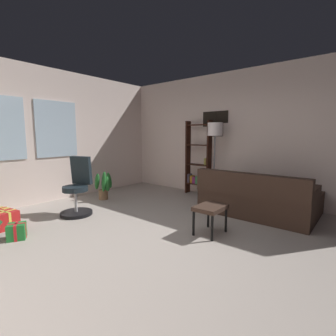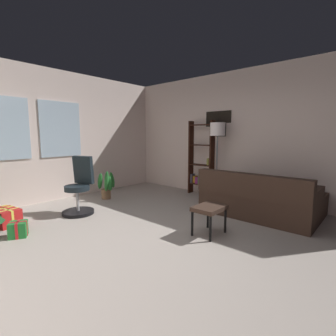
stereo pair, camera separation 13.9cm
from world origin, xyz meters
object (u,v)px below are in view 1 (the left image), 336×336
object	(u,v)px
footstool	(210,210)
bookshelf	(198,163)
gift_box_green	(17,231)
office_chair	(78,192)
floor_lamp	(215,136)
gift_box_red	(6,220)
couch	(262,199)
potted_plant	(104,186)

from	to	relation	value
footstool	bookshelf	distance (m)	2.48
gift_box_green	office_chair	world-z (taller)	office_chair
footstool	office_chair	size ratio (longest dim) A/B	0.45
floor_lamp	bookshelf	bearing A→B (deg)	66.65
office_chair	floor_lamp	world-z (taller)	floor_lamp
gift_box_red	office_chair	bearing A→B (deg)	-11.51
footstool	gift_box_green	distance (m)	2.74
couch	gift_box_green	size ratio (longest dim) A/B	6.44
office_chair	potted_plant	xyz separation A→B (m)	(0.93, 0.47, -0.11)
couch	potted_plant	bearing A→B (deg)	110.63
couch	gift_box_green	distance (m)	3.96
office_chair	bookshelf	distance (m)	2.85
footstool	floor_lamp	world-z (taller)	floor_lamp
potted_plant	couch	bearing A→B (deg)	-69.37
gift_box_green	bookshelf	xyz separation A→B (m)	(3.84, -0.53, 0.66)
footstool	gift_box_red	size ratio (longest dim) A/B	1.37
couch	potted_plant	xyz separation A→B (m)	(-1.16, 3.09, 0.02)
gift_box_red	bookshelf	bearing A→B (deg)	-16.07
couch	gift_box_red	world-z (taller)	couch
office_chair	bookshelf	size ratio (longest dim) A/B	0.59
gift_box_red	potted_plant	bearing A→B (deg)	6.99
bookshelf	potted_plant	bearing A→B (deg)	142.80
gift_box_red	potted_plant	world-z (taller)	potted_plant
gift_box_green	floor_lamp	bearing A→B (deg)	-16.99
gift_box_red	bookshelf	xyz separation A→B (m)	(3.79, -1.09, 0.64)
gift_box_green	couch	bearing A→B (deg)	-35.12
gift_box_red	gift_box_green	bearing A→B (deg)	-94.69
couch	bookshelf	distance (m)	1.91
gift_box_red	potted_plant	distance (m)	2.05
office_chair	floor_lamp	xyz separation A→B (m)	(2.45, -1.44, 1.00)
footstool	bookshelf	bearing A→B (deg)	36.56
couch	gift_box_green	xyz separation A→B (m)	(-3.23, 2.27, -0.18)
bookshelf	potted_plant	xyz separation A→B (m)	(-1.77, 1.34, -0.47)
couch	gift_box_green	world-z (taller)	couch
gift_box_red	floor_lamp	bearing A→B (deg)	-25.10
gift_box_red	floor_lamp	size ratio (longest dim) A/B	0.20
couch	bookshelf	size ratio (longest dim) A/B	1.08
couch	gift_box_red	xyz separation A→B (m)	(-3.19, 2.84, -0.15)
couch	gift_box_red	distance (m)	4.27
gift_box_green	floor_lamp	size ratio (longest dim) A/B	0.17
office_chair	bookshelf	bearing A→B (deg)	-17.88
bookshelf	potted_plant	distance (m)	2.27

